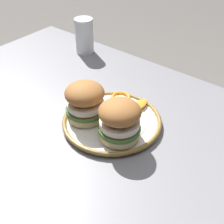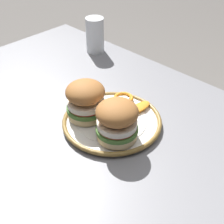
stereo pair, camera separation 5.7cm
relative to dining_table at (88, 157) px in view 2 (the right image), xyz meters
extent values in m
cube|color=gray|center=(0.00, 0.00, 0.09)|extent=(1.19, 0.83, 0.03)
cube|color=gray|center=(-0.53, 0.35, -0.27)|extent=(0.06, 0.06, 0.69)
cylinder|color=white|center=(0.04, 0.06, 0.11)|extent=(0.24, 0.24, 0.01)
torus|color=olive|center=(0.04, 0.06, 0.12)|extent=(0.26, 0.26, 0.01)
cylinder|color=white|center=(0.04, 0.06, 0.12)|extent=(0.18, 0.18, 0.00)
cylinder|color=beige|center=(0.09, 0.02, 0.13)|extent=(0.10, 0.10, 0.02)
cylinder|color=#477033|center=(0.09, 0.02, 0.15)|extent=(0.10, 0.10, 0.01)
cylinder|color=#BC3828|center=(0.09, 0.02, 0.15)|extent=(0.09, 0.09, 0.01)
cylinder|color=silver|center=(0.09, 0.02, 0.16)|extent=(0.10, 0.10, 0.01)
ellipsoid|color=#A36633|center=(0.09, 0.02, 0.20)|extent=(0.11, 0.11, 0.05)
cylinder|color=beige|center=(-0.02, 0.02, 0.13)|extent=(0.10, 0.10, 0.02)
cylinder|color=#477033|center=(-0.02, 0.02, 0.15)|extent=(0.10, 0.10, 0.01)
cylinder|color=#BC3828|center=(-0.02, 0.02, 0.15)|extent=(0.09, 0.09, 0.01)
cylinder|color=silver|center=(-0.02, 0.02, 0.16)|extent=(0.10, 0.10, 0.01)
ellipsoid|color=#A36633|center=(-0.02, 0.02, 0.20)|extent=(0.13, 0.13, 0.05)
torus|color=orange|center=(0.00, 0.14, 0.13)|extent=(0.08, 0.08, 0.01)
cylinder|color=#F4E5C6|center=(0.00, 0.14, 0.13)|extent=(0.03, 0.03, 0.00)
ellipsoid|color=orange|center=(0.06, 0.15, 0.13)|extent=(0.03, 0.07, 0.01)
cylinder|color=white|center=(-0.31, 0.32, 0.17)|extent=(0.07, 0.07, 0.13)
cylinder|color=#5B2D19|center=(-0.31, 0.32, 0.15)|extent=(0.06, 0.06, 0.09)
camera|label=1|loc=(0.44, -0.44, 0.63)|focal=49.88mm
camera|label=2|loc=(0.48, -0.40, 0.63)|focal=49.88mm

